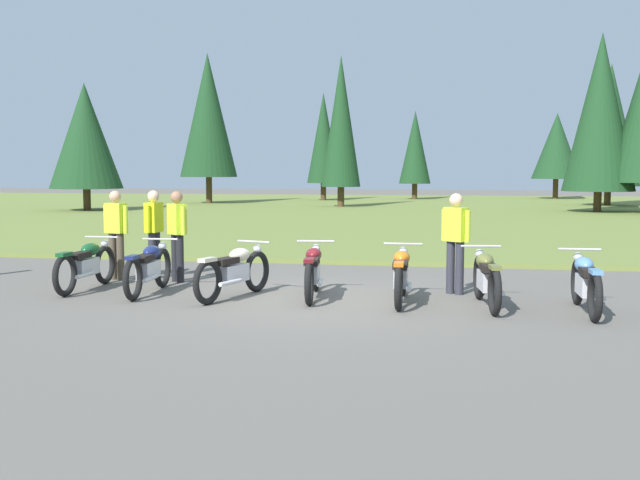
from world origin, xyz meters
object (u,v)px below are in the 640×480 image
(motorcycle_cream, at_px, (234,271))
(motorcycle_orange, at_px, (401,275))
(motorcycle_sky_blue, at_px, (586,283))
(rider_with_back_turned, at_px, (116,229))
(motorcycle_british_green, at_px, (86,264))
(rider_checking_bike, at_px, (154,229))
(motorcycle_maroon, at_px, (313,271))
(motorcycle_olive, at_px, (487,278))
(rider_near_row_end, at_px, (177,231))
(rider_in_hivis_vest, at_px, (456,237))
(motorcycle_navy, at_px, (149,268))

(motorcycle_cream, xyz_separation_m, motorcycle_orange, (2.68, 0.04, 0.00))
(motorcycle_sky_blue, height_order, rider_with_back_turned, rider_with_back_turned)
(motorcycle_british_green, distance_m, rider_checking_bike, 1.74)
(motorcycle_maroon, xyz_separation_m, rider_with_back_turned, (-4.00, 1.32, 0.51))
(motorcycle_cream, height_order, rider_with_back_turned, rider_with_back_turned)
(motorcycle_cream, distance_m, motorcycle_sky_blue, 5.36)
(motorcycle_british_green, bearing_deg, motorcycle_maroon, -1.32)
(motorcycle_olive, xyz_separation_m, rider_with_back_turned, (-6.72, 1.67, 0.51))
(motorcycle_sky_blue, bearing_deg, rider_near_row_end, 165.11)
(motorcycle_maroon, bearing_deg, rider_in_hivis_vest, 19.12)
(motorcycle_sky_blue, distance_m, rider_checking_bike, 7.83)
(rider_near_row_end, distance_m, rider_in_hivis_vest, 5.05)
(rider_checking_bike, xyz_separation_m, rider_in_hivis_vest, (5.63, -0.86, 0.00))
(motorcycle_maroon, relative_size, rider_in_hivis_vest, 1.26)
(motorcycle_orange, xyz_separation_m, rider_in_hivis_vest, (0.82, 0.98, 0.51))
(motorcycle_orange, bearing_deg, motorcycle_navy, 178.65)
(motorcycle_sky_blue, relative_size, rider_with_back_turned, 1.26)
(motorcycle_cream, distance_m, rider_near_row_end, 2.21)
(motorcycle_cream, bearing_deg, motorcycle_maroon, 11.05)
(motorcycle_olive, xyz_separation_m, rider_in_hivis_vest, (-0.47, 1.13, 0.51))
(motorcycle_olive, height_order, motorcycle_sky_blue, same)
(rider_checking_bike, bearing_deg, rider_near_row_end, -32.14)
(motorcycle_cream, bearing_deg, motorcycle_sky_blue, -3.49)
(motorcycle_british_green, height_order, motorcycle_olive, same)
(motorcycle_maroon, distance_m, rider_near_row_end, 3.09)
(motorcycle_maroon, distance_m, rider_in_hivis_vest, 2.43)
(rider_in_hivis_vest, bearing_deg, rider_checking_bike, 171.27)
(motorcycle_navy, distance_m, rider_with_back_turned, 1.96)
(rider_checking_bike, height_order, rider_in_hivis_vest, same)
(motorcycle_british_green, height_order, motorcycle_maroon, same)
(motorcycle_british_green, bearing_deg, rider_checking_bike, 69.06)
(motorcycle_british_green, distance_m, motorcycle_orange, 5.42)
(motorcycle_british_green, relative_size, motorcycle_olive, 1.00)
(motorcycle_cream, xyz_separation_m, rider_near_row_end, (-1.53, 1.50, 0.51))
(motorcycle_orange, bearing_deg, motorcycle_british_green, 176.90)
(motorcycle_olive, height_order, rider_checking_bike, rider_checking_bike)
(motorcycle_maroon, distance_m, rider_with_back_turned, 4.25)
(motorcycle_navy, height_order, rider_in_hivis_vest, rider_in_hivis_vest)
(motorcycle_british_green, xyz_separation_m, motorcycle_sky_blue, (8.09, -0.66, 0.00))
(rider_with_back_turned, relative_size, rider_in_hivis_vest, 1.00)
(rider_in_hivis_vest, bearing_deg, motorcycle_british_green, -173.70)
(rider_with_back_turned, height_order, rider_in_hivis_vest, same)
(motorcycle_british_green, height_order, rider_in_hivis_vest, rider_in_hivis_vest)
(motorcycle_orange, distance_m, motorcycle_olive, 1.30)
(rider_with_back_turned, bearing_deg, motorcycle_british_green, -88.92)
(motorcycle_cream, xyz_separation_m, rider_in_hivis_vest, (3.49, 1.02, 0.51))
(motorcycle_orange, height_order, rider_near_row_end, rider_near_row_end)
(motorcycle_cream, relative_size, motorcycle_orange, 0.97)
(motorcycle_olive, relative_size, rider_with_back_turned, 1.25)
(motorcycle_sky_blue, bearing_deg, motorcycle_maroon, 172.11)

